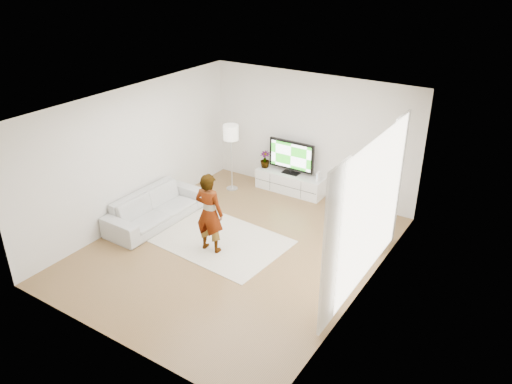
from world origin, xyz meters
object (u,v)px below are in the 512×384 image
Objects in this scene: television at (291,156)px; player at (209,213)px; sofa at (155,208)px; rug at (221,241)px; media_console at (290,183)px; floor_lamp at (231,135)px.

player reaches higher than television.
rug is at bearing -85.13° from sofa.
media_console is at bearing -94.53° from player.
sofa is at bearing -120.44° from media_console.
media_console is at bearing 26.32° from floor_lamp.
media_console is 0.67× the size of rug.
floor_lamp is (-1.20, 2.07, 1.34)m from rug.
rug is (-0.04, -2.71, -0.88)m from television.
media_console is 3.24m from sofa.
floor_lamp is at bearing -152.66° from television.
player is (-0.01, -3.07, -0.09)m from television.
television is at bearing 89.21° from rug.
floor_lamp is (-1.24, -0.64, 0.46)m from television.
player is (0.03, -0.36, 0.79)m from rug.
television is 1.46m from floor_lamp.
sofa reaches higher than media_console.
media_console is 1.45× the size of television.
floor_lamp reaches higher than television.
sofa is at bearing -120.19° from television.
media_console is 3.09m from player.
floor_lamp reaches higher than rug.
rug is 1.58× the size of player.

